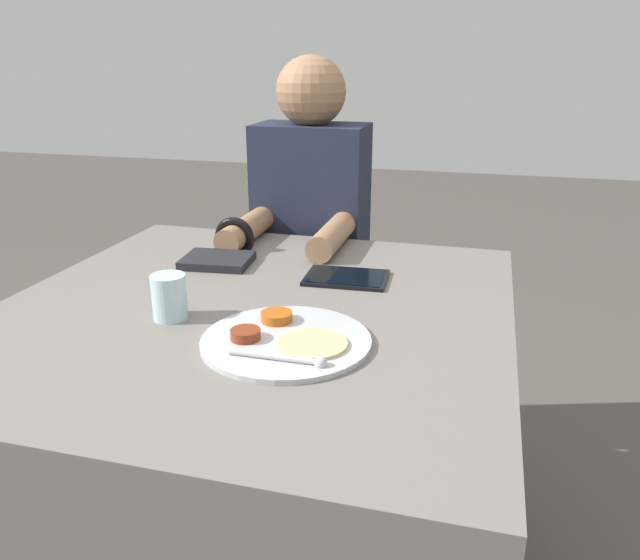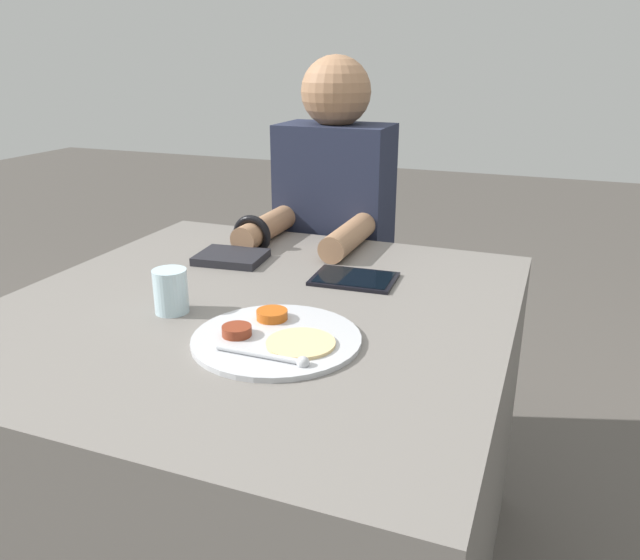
% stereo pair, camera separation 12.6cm
% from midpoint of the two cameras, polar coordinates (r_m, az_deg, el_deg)
% --- Properties ---
extents(dining_table, '(1.05, 1.08, 0.75)m').
position_cam_midpoint_polar(dining_table, '(1.48, -3.03, -15.74)').
color(dining_table, slate).
rests_on(dining_table, ground_plane).
extents(thali_tray, '(0.31, 0.31, 0.03)m').
position_cam_midpoint_polar(thali_tray, '(1.13, -0.83, -5.39)').
color(thali_tray, '#B7BABF').
rests_on(thali_tray, dining_table).
extents(red_notebook, '(0.18, 0.15, 0.02)m').
position_cam_midpoint_polar(red_notebook, '(1.57, -5.86, 1.99)').
color(red_notebook, silver).
rests_on(red_notebook, dining_table).
extents(tablet_device, '(0.20, 0.15, 0.01)m').
position_cam_midpoint_polar(tablet_device, '(1.44, 5.65, 0.08)').
color(tablet_device, black).
rests_on(tablet_device, dining_table).
extents(person_diner, '(0.34, 0.48, 1.24)m').
position_cam_midpoint_polar(person_diner, '(1.96, 3.07, 0.77)').
color(person_diner, black).
rests_on(person_diner, ground_plane).
extents(drinking_glass, '(0.07, 0.07, 0.09)m').
position_cam_midpoint_polar(drinking_glass, '(1.26, -10.75, -1.06)').
color(drinking_glass, silver).
rests_on(drinking_glass, dining_table).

